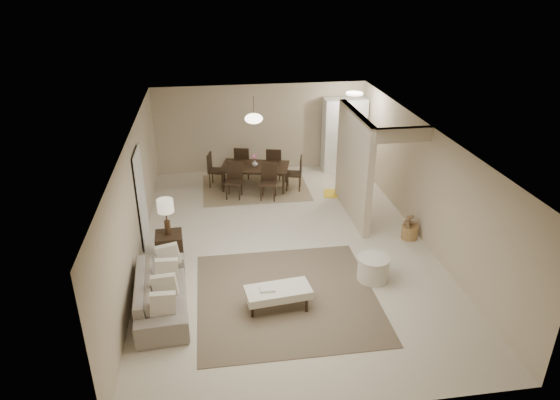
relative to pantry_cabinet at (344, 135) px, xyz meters
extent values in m
plane|color=beige|center=(-2.35, -4.15, -1.05)|extent=(9.00, 9.00, 0.00)
plane|color=white|center=(-2.35, -4.15, 1.45)|extent=(9.00, 9.00, 0.00)
plane|color=#C7B496|center=(-2.35, 0.35, 0.20)|extent=(6.00, 0.00, 6.00)
plane|color=#C7B496|center=(-5.35, -4.15, 0.20)|extent=(0.00, 9.00, 9.00)
plane|color=#C7B496|center=(0.65, -4.15, 0.20)|extent=(0.00, 9.00, 9.00)
cube|color=#C7B496|center=(-0.55, -2.90, 0.20)|extent=(0.15, 2.50, 2.50)
cube|color=black|center=(-5.32, -3.55, -0.03)|extent=(0.04, 0.90, 2.04)
cube|color=white|center=(0.00, 0.00, 0.00)|extent=(1.20, 0.55, 2.10)
cylinder|color=white|center=(-0.05, -0.95, 1.41)|extent=(0.44, 0.44, 0.05)
cube|color=brown|center=(-2.61, -6.01, -1.04)|extent=(3.20, 3.20, 0.01)
imported|color=gray|center=(-4.80, -6.01, -0.73)|extent=(2.21, 0.98, 0.63)
cube|color=beige|center=(-2.81, -6.31, -0.72)|extent=(1.18, 0.64, 0.15)
cylinder|color=black|center=(-3.27, -6.49, -0.92)|extent=(0.05, 0.05, 0.25)
cylinder|color=black|center=(-2.34, -6.49, -0.92)|extent=(0.05, 0.05, 0.25)
cylinder|color=black|center=(-3.27, -6.12, -0.92)|extent=(0.05, 0.05, 0.25)
cylinder|color=black|center=(-2.34, -6.12, -0.92)|extent=(0.05, 0.05, 0.25)
cube|color=black|center=(-4.75, -4.39, -0.76)|extent=(0.55, 0.55, 0.58)
cylinder|color=#48311F|center=(-4.75, -4.39, -0.32)|extent=(0.12, 0.12, 0.30)
cylinder|color=#48311F|center=(-4.75, -4.39, -0.04)|extent=(0.03, 0.03, 0.26)
cylinder|color=beige|center=(-4.75, -4.39, 0.16)|extent=(0.32, 0.32, 0.26)
cylinder|color=beige|center=(-0.90, -5.69, -0.81)|extent=(0.61, 0.61, 0.47)
cylinder|color=olive|center=(0.40, -4.26, -0.90)|extent=(0.38, 0.38, 0.30)
cube|color=#8C7657|center=(-2.68, -1.01, -1.04)|extent=(2.80, 2.10, 0.01)
imported|color=black|center=(-2.68, -1.01, -0.74)|extent=(1.96, 1.39, 0.62)
imported|color=silver|center=(-2.68, -1.01, -0.35)|extent=(0.20, 0.20, 0.17)
cube|color=yellow|center=(-0.47, -1.75, -1.04)|extent=(1.03, 0.75, 0.01)
cylinder|color=#48311F|center=(-2.68, -1.01, 1.20)|extent=(0.02, 0.02, 0.50)
ellipsoid|color=#FFEAC6|center=(-2.68, -1.01, 0.87)|extent=(0.46, 0.46, 0.25)
camera|label=1|loc=(-3.80, -13.35, 4.36)|focal=32.00mm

